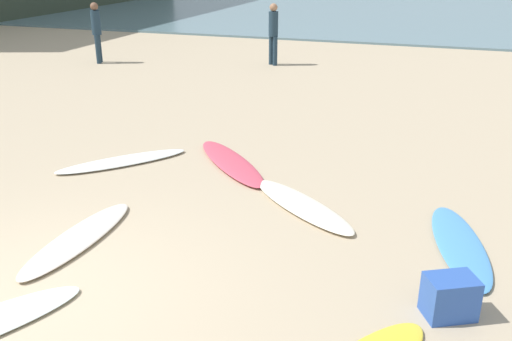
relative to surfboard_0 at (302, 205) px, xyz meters
The scene contains 9 objects.
ground_plane 3.83m from the surfboard_0, 125.02° to the right, with size 120.00×120.00×0.00m, color tan.
surfboard_0 is the anchor object (origin of this frame).
surfboard_1 3.02m from the surfboard_0, 143.99° to the right, with size 0.52×2.11×0.08m, color silver.
surfboard_2 3.39m from the surfboard_0, 167.13° to the left, with size 0.48×2.24×0.08m, color white.
surfboard_5 2.15m from the surfboard_0, 12.58° to the right, with size 0.55×2.11×0.07m, color #4A94DD.
surfboard_6 1.98m from the surfboard_0, 140.59° to the left, with size 0.55×2.34×0.09m, color #D4485D.
beachgoer_near 11.68m from the surfboard_0, 136.07° to the left, with size 0.36×0.36×1.81m.
beachgoer_mid 10.00m from the surfboard_0, 108.69° to the left, with size 0.39×0.39×1.81m.
beach_cooler 2.77m from the surfboard_0, 44.56° to the right, with size 0.49×0.34×0.44m, color #2D56B2.
Camera 1 is at (3.78, -3.87, 3.48)m, focal length 39.52 mm.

